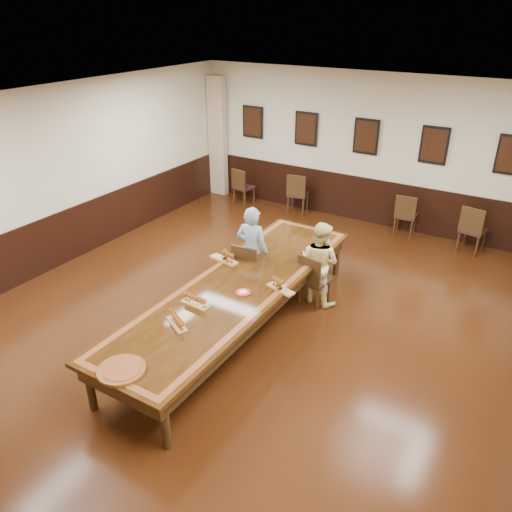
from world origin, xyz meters
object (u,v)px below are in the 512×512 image
Objects in this scene: conference_table at (238,293)px; carved_platter at (122,370)px; spare_chair_c at (406,214)px; spare_chair_b at (298,193)px; chair_man at (250,268)px; person_man at (252,251)px; spare_chair_a at (244,186)px; spare_chair_d at (473,229)px; person_woman at (319,263)px; chair_woman at (315,279)px.

carved_platter is at bearing -91.24° from conference_table.
conference_table is at bearing 73.23° from spare_chair_c.
chair_man is at bearing 94.49° from spare_chair_b.
person_man is at bearing 64.16° from spare_chair_c.
spare_chair_a is 0.93× the size of spare_chair_d.
person_woman is (1.08, 0.30, -0.07)m from person_man.
person_woman is 3.68m from carved_platter.
conference_table is 8.30× the size of carved_platter.
spare_chair_a is at bearing -33.67° from person_woman.
chair_woman is 4.74m from spare_chair_a.
spare_chair_c reaches higher than spare_chair_a.
person_man reaches higher than carved_platter.
spare_chair_a is (-3.45, 3.26, 0.00)m from chair_woman.
person_woman is (3.46, -3.17, 0.25)m from spare_chair_a.
person_woman is at bearing 146.42° from spare_chair_a.
chair_man is 4.30m from spare_chair_a.
conference_table is (-2.46, -4.60, 0.13)m from spare_chair_d.
person_man is at bearing 94.74° from spare_chair_b.
person_man is at bearing 133.43° from spare_chair_a.
spare_chair_c is at bearing 5.04° from spare_chair_d.
spare_chair_d is (3.87, -0.10, 0.01)m from spare_chair_b.
spare_chair_a is 5.25m from spare_chair_d.
spare_chair_d is at bearing -170.11° from spare_chair_a.
person_man is 0.30× the size of conference_table.
person_woman is (1.07, 0.40, 0.22)m from chair_man.
spare_chair_c is at bearing -88.49° from chair_woman.
spare_chair_b is at bearing 106.73° from conference_table.
spare_chair_d is at bearing 167.84° from spare_chair_b.
spare_chair_c is 0.94× the size of spare_chair_d.
person_man reaches higher than spare_chair_a.
chair_woman reaches higher than carved_platter.
chair_woman is at bearing -175.00° from person_man.
chair_woman is at bearing 90.00° from person_woman.
spare_chair_b reaches higher than spare_chair_c.
person_man reaches higher than spare_chair_c.
person_man is (-2.86, -3.56, 0.28)m from spare_chair_d.
conference_table is (-1.10, -4.73, 0.16)m from spare_chair_c.
chair_man reaches higher than conference_table.
spare_chair_d is (2.85, 3.66, 0.00)m from chair_man.
person_woman is at bearing -90.00° from chair_woman.
person_woman is at bearing -170.44° from person_man.
person_man reaches higher than spare_chair_d.
person_man is at bearing 111.18° from conference_table.
conference_table is at bearing 72.64° from spare_chair_d.
chair_woman is 0.64× the size of person_woman.
spare_chair_a reaches higher than conference_table.
spare_chair_a is (-2.40, 3.56, -0.03)m from chair_man.
spare_chair_b is (-2.07, 3.45, 0.03)m from chair_woman.
spare_chair_a reaches higher than chair_woman.
person_woman is (-0.43, -3.40, 0.24)m from spare_chair_c.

